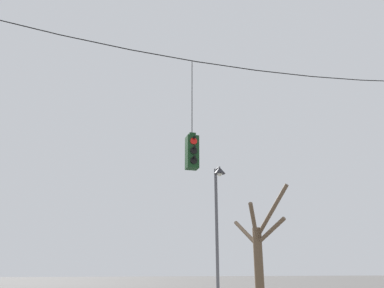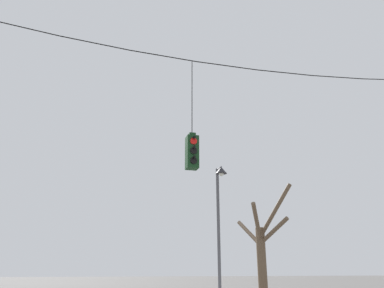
% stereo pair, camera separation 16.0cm
% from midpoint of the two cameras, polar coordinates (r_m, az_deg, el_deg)
% --- Properties ---
extents(span_wire, '(14.42, 0.03, 0.49)m').
position_cam_midpoint_polar(span_wire, '(12.42, 5.75, 12.38)').
color(span_wire, black).
extents(traffic_light_over_intersection, '(0.34, 0.46, 3.51)m').
position_cam_midpoint_polar(traffic_light_over_intersection, '(10.78, 0.44, -1.11)').
color(traffic_light_over_intersection, '#143819').
extents(street_lamp, '(0.45, 0.77, 5.48)m').
position_cam_midpoint_polar(street_lamp, '(14.64, 4.58, -9.67)').
color(street_lamp, '#515156').
rests_on(street_lamp, ground_plane).
extents(bare_tree, '(2.29, 4.17, 5.95)m').
position_cam_midpoint_polar(bare_tree, '(20.98, 10.93, -15.48)').
color(bare_tree, brown).
rests_on(bare_tree, ground_plane).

